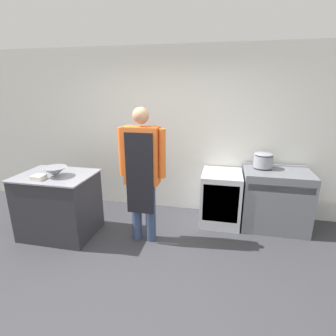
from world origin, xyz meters
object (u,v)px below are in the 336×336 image
(stove, at_px, (275,200))
(person_cook, at_px, (142,168))
(fridge_unit, at_px, (221,198))
(mixing_bowl, at_px, (55,172))
(plastic_tub, at_px, (39,177))
(stock_pot, at_px, (263,160))

(stove, relative_size, person_cook, 0.52)
(fridge_unit, bearing_deg, person_cook, -143.81)
(fridge_unit, height_order, mixing_bowl, mixing_bowl)
(fridge_unit, relative_size, person_cook, 0.45)
(person_cook, height_order, plastic_tub, person_cook)
(person_cook, distance_m, plastic_tub, 1.36)
(fridge_unit, distance_m, person_cook, 1.43)
(person_cook, xyz_separation_m, plastic_tub, (-1.32, -0.32, -0.11))
(fridge_unit, bearing_deg, stove, -0.15)
(fridge_unit, distance_m, stock_pot, 0.86)
(fridge_unit, xyz_separation_m, person_cook, (-1.03, -0.76, 0.64))
(person_cook, relative_size, plastic_tub, 12.39)
(mixing_bowl, height_order, stock_pot, stock_pot)
(stove, height_order, person_cook, person_cook)
(plastic_tub, bearing_deg, stove, 18.80)
(person_cook, relative_size, stock_pot, 6.62)
(person_cook, bearing_deg, stove, 22.35)
(mixing_bowl, height_order, plastic_tub, mixing_bowl)
(person_cook, xyz_separation_m, stock_pot, (1.62, 0.87, -0.02))
(stove, height_order, plastic_tub, plastic_tub)
(mixing_bowl, xyz_separation_m, plastic_tub, (-0.13, -0.16, -0.04))
(stove, bearing_deg, plastic_tub, -161.20)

